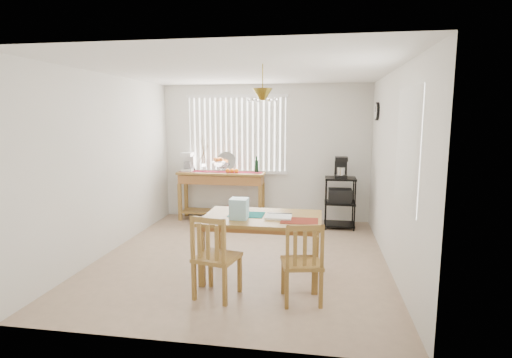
% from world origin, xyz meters
% --- Properties ---
extents(ground, '(4.00, 4.50, 0.01)m').
position_xyz_m(ground, '(0.00, 0.00, -0.01)').
color(ground, tan).
extents(room_shell, '(4.20, 4.70, 2.70)m').
position_xyz_m(room_shell, '(0.00, 0.01, 1.69)').
color(room_shell, silver).
rests_on(room_shell, ground).
extents(sideboard, '(1.67, 0.47, 0.94)m').
position_xyz_m(sideboard, '(-0.80, 1.99, 0.71)').
color(sideboard, olive).
rests_on(sideboard, ground).
extents(sideboard_items, '(1.59, 0.40, 0.72)m').
position_xyz_m(sideboard_items, '(-1.08, 2.01, 1.09)').
color(sideboard_items, maroon).
rests_on(sideboard_items, sideboard).
extents(wire_cart, '(0.54, 0.43, 0.92)m').
position_xyz_m(wire_cart, '(1.43, 1.79, 0.55)').
color(wire_cart, black).
rests_on(wire_cart, ground).
extents(cart_items, '(0.22, 0.26, 0.38)m').
position_xyz_m(cart_items, '(1.43, 1.80, 1.09)').
color(cart_items, black).
rests_on(cart_items, wire_cart).
extents(dining_table, '(1.45, 0.93, 0.78)m').
position_xyz_m(dining_table, '(0.37, -0.65, 0.69)').
color(dining_table, olive).
rests_on(dining_table, ground).
extents(table_items, '(1.11, 0.52, 0.25)m').
position_xyz_m(table_items, '(0.23, -0.78, 0.87)').
color(table_items, '#136B6A').
rests_on(table_items, dining_table).
extents(chair_left, '(0.53, 0.53, 0.95)m').
position_xyz_m(chair_left, '(-0.05, -1.32, 0.47)').
color(chair_left, olive).
rests_on(chair_left, ground).
extents(chair_right, '(0.49, 0.49, 0.91)m').
position_xyz_m(chair_right, '(0.90, -1.30, 0.44)').
color(chair_right, olive).
rests_on(chair_right, ground).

